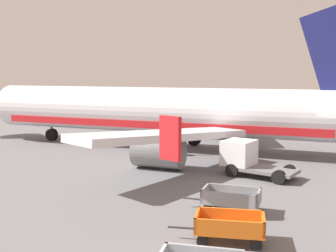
{
  "coord_description": "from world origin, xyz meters",
  "views": [
    {
      "loc": [
        -1.12,
        -10.44,
        6.21
      ],
      "look_at": [
        2.55,
        15.52,
        2.8
      ],
      "focal_mm": 44.16,
      "sensor_mm": 36.0,
      "label": 1
    }
  ],
  "objects": [
    {
      "name": "airplane",
      "position": [
        3.63,
        22.45,
        3.05
      ],
      "size": [
        34.49,
        28.64,
        11.34
      ],
      "color": "silver",
      "rests_on": "ground"
    },
    {
      "name": "baggage_cart_third_in_row",
      "position": [
        3.14,
        3.6,
        0.6
      ],
      "size": [
        3.6,
        2.11,
        1.07
      ],
      "color": "orange",
      "rests_on": "ground"
    },
    {
      "name": "baggage_cart_fourth_in_row",
      "position": [
        4.15,
        6.8,
        0.6
      ],
      "size": [
        3.49,
        2.39,
        1.07
      ],
      "color": "gray",
      "rests_on": "ground"
    },
    {
      "name": "service_truck_beside_carts",
      "position": [
        7.02,
        13.19,
        1.1
      ],
      "size": [
        4.48,
        4.39,
        2.1
      ],
      "color": "slate",
      "rests_on": "ground"
    }
  ]
}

